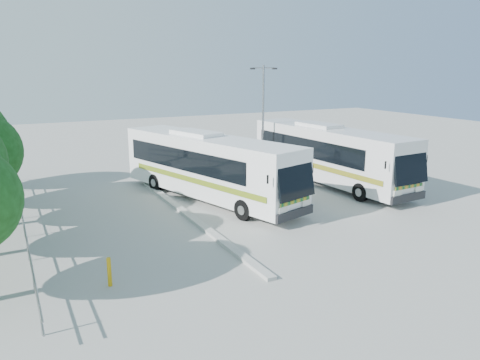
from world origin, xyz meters
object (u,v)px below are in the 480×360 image
coach_main (209,165)px  coach_adjacent (329,154)px  lamppost (263,116)px  bollard (109,272)px

coach_main → coach_adjacent: size_ratio=1.00×
coach_adjacent → coach_main: bearing=174.9°
coach_main → lamppost: 7.46m
coach_adjacent → bollard: (-16.05, -8.53, -1.48)m
coach_main → bollard: 11.61m
coach_main → lamppost: size_ratio=1.75×
coach_main → coach_adjacent: (8.48, -0.15, 0.00)m
coach_adjacent → bollard: 18.24m
lamppost → bollard: (-13.46, -12.69, -3.69)m
lamppost → coach_adjacent: bearing=-40.3°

